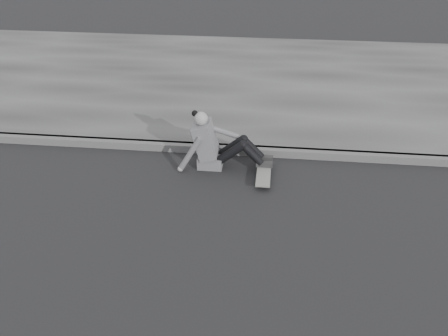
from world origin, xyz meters
name	(u,v)px	position (x,y,z in m)	size (l,w,h in m)	color
ground	(282,268)	(0.00, 0.00, 0.00)	(80.00, 80.00, 0.00)	black
curb	(284,152)	(0.00, 2.58, 0.06)	(24.00, 0.16, 0.12)	#4F4F4F
sidewalk	(285,83)	(0.00, 5.60, 0.06)	(24.00, 6.00, 0.12)	#3C3C3C
skateboard	(264,173)	(-0.29, 1.91, 0.07)	(0.20, 0.78, 0.09)	#A6A6A0
seated_woman	(215,144)	(-1.02, 2.16, 0.36)	(1.38, 0.46, 0.88)	#595A5C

